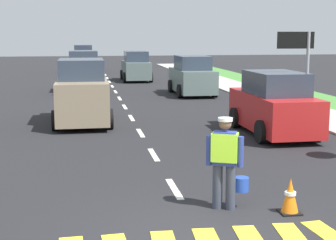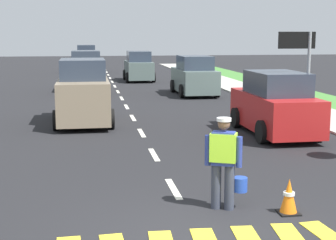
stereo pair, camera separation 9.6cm
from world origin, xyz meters
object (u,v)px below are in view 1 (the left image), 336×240
road_worker (226,159)px  car_parked_curbside (274,105)px  lane_direction_sign (300,58)px  car_parked_far (192,77)px  car_oncoming_third (83,60)px  traffic_cone_near (290,196)px  car_oncoming_lead (82,94)px  car_outgoing_far (136,67)px  car_oncoming_second (84,73)px

road_worker → car_parked_curbside: (3.43, 6.45, -0.01)m
lane_direction_sign → car_parked_far: 11.53m
car_parked_curbside → car_oncoming_third: 28.64m
traffic_cone_near → car_parked_far: bearing=83.2°
road_worker → lane_direction_sign: (3.99, 5.89, 1.48)m
lane_direction_sign → car_oncoming_third: (-6.34, 28.61, -1.35)m
road_worker → car_oncoming_third: size_ratio=0.39×
road_worker → car_oncoming_lead: bearing=104.9°
lane_direction_sign → car_oncoming_third: size_ratio=0.74×
car_outgoing_far → road_worker: bearing=-92.5°
car_oncoming_second → traffic_cone_near: bearing=-80.1°
road_worker → car_oncoming_second: 19.61m
car_parked_far → car_oncoming_lead: 9.70m
car_oncoming_lead → lane_direction_sign: bearing=-28.7°
lane_direction_sign → car_oncoming_second: 15.06m
car_outgoing_far → traffic_cone_near: bearing=-90.2°
traffic_cone_near → car_oncoming_third: 35.10m
car_parked_curbside → car_oncoming_second: bearing=114.1°
car_oncoming_second → car_parked_curbside: car_oncoming_second is taller
car_oncoming_third → car_oncoming_lead: bearing=-90.4°
lane_direction_sign → car_parked_far: (-0.80, 11.41, -1.46)m
traffic_cone_near → car_parked_curbside: car_parked_curbside is taller
traffic_cone_near → car_oncoming_lead: size_ratio=0.16×
traffic_cone_near → car_oncoming_second: (-3.46, 19.89, 0.73)m
road_worker → car_outgoing_far: car_outgoing_far is taller
car_parked_far → road_worker: bearing=-100.4°
car_parked_curbside → car_parked_far: size_ratio=0.99×
car_outgoing_far → car_oncoming_third: 9.41m
car_oncoming_second → car_oncoming_third: size_ratio=0.92×
lane_direction_sign → car_outgoing_far: (-2.85, 19.87, -1.47)m
car_parked_far → car_oncoming_lead: size_ratio=1.05×
road_worker → car_parked_curbside: size_ratio=0.40×
car_parked_curbside → car_outgoing_far: car_outgoing_far is taller
car_parked_far → car_outgoing_far: size_ratio=1.05×
traffic_cone_near → car_oncoming_second: bearing=99.9°
lane_direction_sign → car_oncoming_third: 29.34m
car_parked_far → lane_direction_sign: bearing=-86.0°
traffic_cone_near → car_oncoming_second: size_ratio=0.16×
car_oncoming_second → car_parked_far: (5.58, -2.17, -0.10)m
lane_direction_sign → car_outgoing_far: 20.13m
traffic_cone_near → car_oncoming_second: 20.20m
lane_direction_sign → car_outgoing_far: bearing=98.2°
lane_direction_sign → car_parked_far: size_ratio=0.76×
road_worker → car_oncoming_lead: car_oncoming_lead is taller
car_parked_far → car_outgoing_far: bearing=103.6°
road_worker → car_oncoming_second: bearing=97.0°
car_outgoing_far → car_oncoming_lead: (-3.65, -16.32, 0.12)m
traffic_cone_near → car_outgoing_far: bearing=89.8°
car_oncoming_third → car_parked_curbside: bearing=-78.4°
car_oncoming_second → car_parked_curbside: bearing=-65.9°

